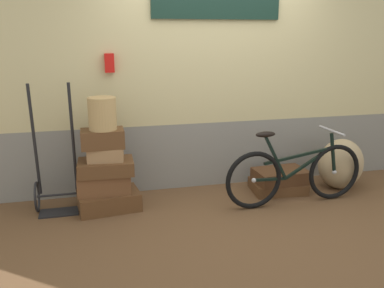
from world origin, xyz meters
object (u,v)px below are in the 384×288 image
at_px(suitcase_0, 109,200).
at_px(burlap_sack, 341,164).
at_px(suitcase_1, 104,182).
at_px(suitcase_5, 278,186).
at_px(suitcase_6, 280,176).
at_px(wicker_basket, 102,114).
at_px(suitcase_4, 103,139).
at_px(suitcase_2, 106,167).
at_px(bicycle, 295,174).
at_px(luggage_trolley, 58,184).
at_px(suitcase_3, 106,154).

xyz_separation_m(suitcase_0, burlap_sack, (2.75, -0.03, 0.21)).
xyz_separation_m(suitcase_1, suitcase_5, (2.02, 0.01, -0.23)).
bearing_deg(suitcase_1, suitcase_5, -0.01).
bearing_deg(suitcase_6, wicker_basket, 177.41).
height_order(suitcase_5, wicker_basket, wicker_basket).
height_order(suitcase_1, suitcase_4, suitcase_4).
relative_size(suitcase_5, suitcase_6, 1.01).
xyz_separation_m(suitcase_0, suitcase_4, (-0.03, 0.02, 0.68)).
bearing_deg(suitcase_2, suitcase_6, 1.78).
relative_size(suitcase_4, bicycle, 0.27).
relative_size(suitcase_1, luggage_trolley, 0.40).
relative_size(suitcase_0, suitcase_6, 1.06).
bearing_deg(suitcase_4, suitcase_1, 151.74).
bearing_deg(luggage_trolley, bicycle, -10.03).
relative_size(suitcase_2, suitcase_3, 1.56).
relative_size(suitcase_2, luggage_trolley, 0.42).
bearing_deg(burlap_sack, luggage_trolley, 177.61).
bearing_deg(suitcase_3, suitcase_4, 146.64).
bearing_deg(suitcase_4, bicycle, -10.29).
distance_m(suitcase_0, suitcase_1, 0.21).
relative_size(suitcase_4, suitcase_5, 0.72).
bearing_deg(suitcase_1, suitcase_0, -36.83).
bearing_deg(suitcase_3, bicycle, -3.78).
bearing_deg(luggage_trolley, suitcase_3, -11.23).
distance_m(suitcase_5, luggage_trolley, 2.50).
distance_m(suitcase_0, suitcase_2, 0.37).
relative_size(suitcase_3, bicycle, 0.23).
bearing_deg(suitcase_0, bicycle, -16.44).
height_order(suitcase_0, suitcase_2, suitcase_2).
bearing_deg(suitcase_3, suitcase_1, 150.85).
xyz_separation_m(wicker_basket, bicycle, (2.00, -0.35, -0.69)).
height_order(suitcase_1, suitcase_5, suitcase_1).
relative_size(suitcase_3, wicker_basket, 1.10).
bearing_deg(suitcase_5, burlap_sack, -0.42).
distance_m(wicker_basket, bicycle, 2.15).
relative_size(wicker_basket, burlap_sack, 0.55).
bearing_deg(luggage_trolley, suitcase_6, -2.13).
bearing_deg(burlap_sack, wicker_basket, 178.99).
xyz_separation_m(suitcase_0, suitcase_6, (1.99, 0.01, 0.10)).
distance_m(suitcase_6, burlap_sack, 0.77).
height_order(suitcase_0, wicker_basket, wicker_basket).
height_order(suitcase_2, suitcase_4, suitcase_4).
bearing_deg(suitcase_0, suitcase_1, 136.70).
bearing_deg(burlap_sack, bicycle, -158.24).
bearing_deg(suitcase_6, burlap_sack, -5.69).
bearing_deg(suitcase_1, wicker_basket, -25.76).
bearing_deg(suitcase_1, suitcase_6, -0.92).
bearing_deg(bicycle, suitcase_0, 170.43).
bearing_deg(bicycle, luggage_trolley, 169.97).
bearing_deg(suitcase_6, suitcase_0, 177.97).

